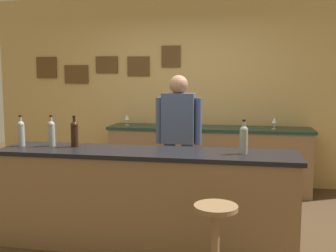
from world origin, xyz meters
TOP-DOWN VIEW (x-y plane):
  - ground_plane at (0.00, 0.00)m, footprint 10.00×10.00m
  - back_wall at (-0.01, 2.03)m, footprint 6.00×0.09m
  - bar_counter at (0.00, -0.40)m, footprint 2.79×0.60m
  - side_counter at (0.40, 1.65)m, footprint 2.83×0.56m
  - bartender at (0.17, 0.45)m, footprint 0.52×0.21m
  - bar_stool at (0.71, -1.15)m, footprint 0.32×0.32m
  - wine_bottle_a at (-1.27, -0.39)m, footprint 0.07×0.07m
  - wine_bottle_b at (-0.97, -0.33)m, footprint 0.07×0.07m
  - wine_bottle_c at (-0.73, -0.33)m, footprint 0.07×0.07m
  - wine_bottle_d at (0.89, -0.38)m, footprint 0.07×0.07m
  - wine_glass_a at (-0.79, 1.65)m, footprint 0.07×0.07m
  - wine_glass_b at (1.29, 1.61)m, footprint 0.07×0.07m

SIDE VIEW (x-z plane):
  - ground_plane at x=0.00m, z-range 0.00..0.00m
  - side_counter at x=0.40m, z-range 0.00..0.90m
  - bar_stool at x=0.71m, z-range 0.12..0.80m
  - bar_counter at x=0.00m, z-range 0.00..0.92m
  - bartender at x=0.17m, z-range 0.13..1.75m
  - wine_glass_a at x=-0.79m, z-range 0.93..1.09m
  - wine_glass_b at x=1.29m, z-range 0.93..1.09m
  - wine_bottle_a at x=-1.27m, z-range 0.90..1.21m
  - wine_bottle_b at x=-0.97m, z-range 0.90..1.21m
  - wine_bottle_c at x=-0.73m, z-range 0.90..1.21m
  - wine_bottle_d at x=0.89m, z-range 0.90..1.21m
  - back_wall at x=-0.01m, z-range 0.00..2.80m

